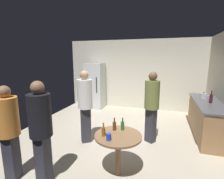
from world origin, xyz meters
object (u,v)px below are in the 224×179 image
at_px(plastic_cup_blue, 109,137).
at_px(person_in_black_shirt, 41,126).
at_px(person_in_orange_shirt, 8,127).
at_px(refrigerator, 95,86).
at_px(kettle, 204,96).
at_px(person_in_white_shirt, 85,101).
at_px(wine_bottle_on_counter, 211,98).
at_px(beer_bottle_brown, 114,126).
at_px(person_in_olive_shirt, 152,102).
at_px(beer_bottle_amber, 103,131).
at_px(foreground_table, 118,141).
at_px(beer_bottle_green, 123,125).

bearing_deg(plastic_cup_blue, person_in_black_shirt, -160.44).
bearing_deg(person_in_orange_shirt, plastic_cup_blue, 0.99).
xyz_separation_m(refrigerator, person_in_black_shirt, (0.87, -4.13, 0.09)).
relative_size(kettle, person_in_black_shirt, 0.14).
bearing_deg(person_in_white_shirt, wine_bottle_on_counter, 74.41).
distance_m(wine_bottle_on_counter, beer_bottle_brown, 2.72).
xyz_separation_m(wine_bottle_on_counter, person_in_black_shirt, (-2.91, -2.61, -0.03)).
xyz_separation_m(person_in_orange_shirt, person_in_olive_shirt, (2.09, 1.98, 0.07)).
bearing_deg(beer_bottle_brown, plastic_cup_blue, -86.84).
xyz_separation_m(beer_bottle_brown, person_in_black_shirt, (-0.96, -0.73, 0.17)).
height_order(beer_bottle_amber, plastic_cup_blue, beer_bottle_amber).
relative_size(kettle, plastic_cup_blue, 2.22).
relative_size(person_in_orange_shirt, person_in_black_shirt, 0.95).
bearing_deg(person_in_black_shirt, beer_bottle_amber, 23.32).
relative_size(wine_bottle_on_counter, beer_bottle_amber, 1.35).
bearing_deg(beer_bottle_brown, foreground_table, -54.60).
bearing_deg(person_in_white_shirt, foreground_table, 12.19).
height_order(beer_bottle_amber, beer_bottle_green, same).
distance_m(wine_bottle_on_counter, person_in_olive_shirt, 1.55).
bearing_deg(person_in_black_shirt, beer_bottle_brown, 32.54).
bearing_deg(beer_bottle_brown, refrigerator, 118.27).
relative_size(wine_bottle_on_counter, person_in_olive_shirt, 0.18).
bearing_deg(refrigerator, kettle, -15.30).
bearing_deg(person_in_olive_shirt, beer_bottle_brown, 8.87).
distance_m(refrigerator, plastic_cup_blue, 4.21).
height_order(foreground_table, person_in_olive_shirt, person_in_olive_shirt).
xyz_separation_m(kettle, beer_bottle_green, (-1.75, -2.33, -0.15)).
bearing_deg(person_in_white_shirt, plastic_cup_blue, 3.17).
relative_size(beer_bottle_amber, beer_bottle_brown, 1.00).
xyz_separation_m(beer_bottle_green, person_in_orange_shirt, (-1.67, -0.85, 0.11)).
relative_size(person_in_olive_shirt, person_in_black_shirt, 1.01).
bearing_deg(beer_bottle_brown, beer_bottle_amber, -111.04).
relative_size(beer_bottle_brown, beer_bottle_green, 1.00).
bearing_deg(person_in_black_shirt, person_in_orange_shirt, -177.59).
height_order(beer_bottle_amber, beer_bottle_brown, same).
bearing_deg(plastic_cup_blue, person_in_olive_shirt, 71.03).
relative_size(wine_bottle_on_counter, foreground_table, 0.39).
bearing_deg(person_in_black_shirt, person_in_olive_shirt, 46.91).
distance_m(kettle, beer_bottle_amber, 3.32).
bearing_deg(beer_bottle_green, kettle, 53.13).
height_order(wine_bottle_on_counter, person_in_orange_shirt, person_in_orange_shirt).
height_order(foreground_table, beer_bottle_brown, beer_bottle_brown).
bearing_deg(person_in_white_shirt, person_in_olive_shirt, 69.92).
bearing_deg(refrigerator, person_in_orange_shirt, -85.94).
distance_m(person_in_black_shirt, person_in_white_shirt, 1.44).
bearing_deg(plastic_cup_blue, kettle, 56.01).
distance_m(foreground_table, person_in_orange_shirt, 1.79).
height_order(wine_bottle_on_counter, person_in_olive_shirt, person_in_olive_shirt).
height_order(person_in_orange_shirt, person_in_white_shirt, person_in_white_shirt).
distance_m(refrigerator, kettle, 3.85).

